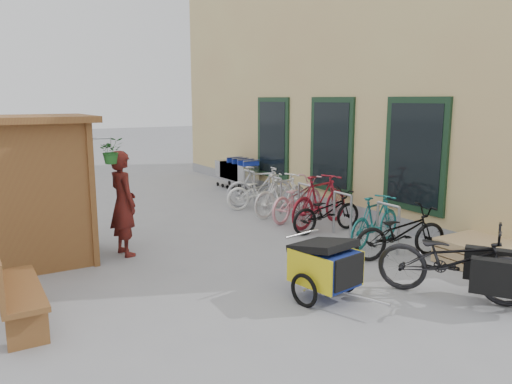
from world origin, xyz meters
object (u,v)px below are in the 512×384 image
bench (11,285)px  bike_3 (320,200)px  pallet_stack (483,254)px  bike_5 (281,194)px  bike_2 (327,211)px  person_kiosk (123,203)px  bike_0 (401,232)px  bike_7 (260,186)px  cargo_bike (456,261)px  bike_1 (375,220)px  bike_4 (297,199)px  bike_6 (260,191)px  kiosk (18,171)px  shopping_carts (236,171)px  child_trailer (325,264)px

bench → bike_3: 6.37m
pallet_stack → bike_5: bearing=99.7°
bike_2 → person_kiosk: bearing=82.9°
bike_0 → bike_7: size_ratio=1.01×
cargo_bike → bike_7: bearing=49.7°
pallet_stack → person_kiosk: (-4.72, 3.61, 0.69)m
bike_5 → pallet_stack: bearing=179.2°
bike_1 → bike_4: size_ratio=0.85×
bike_3 → person_kiosk: bearing=73.2°
bike_1 → bike_5: 2.84m
bike_4 → bike_6: (-0.12, 1.39, -0.04)m
bike_5 → bike_7: (0.14, 1.15, 0.01)m
kiosk → bike_7: kiosk is taller
shopping_carts → bike_7: 2.48m
shopping_carts → bike_4: (-0.68, -4.04, -0.08)m
bike_3 → pallet_stack: bearing=175.7°
bike_4 → bike_5: bike_5 is taller
child_trailer → bike_7: bike_7 is taller
bike_7 → person_kiosk: bearing=136.8°
child_trailer → cargo_bike: size_ratio=0.73×
child_trailer → bike_0: size_ratio=0.87×
bike_1 → bike_7: bike_7 is taller
shopping_carts → person_kiosk: person_kiosk is taller
bench → person_kiosk: 2.89m
bench → child_trailer: (3.69, -1.23, -0.04)m
kiosk → bike_5: 5.64m
cargo_bike → bike_4: size_ratio=1.12×
bench → bike_0: size_ratio=0.94×
bike_0 → bike_2: (0.00, 1.96, -0.02)m
kiosk → pallet_stack: 7.50m
person_kiosk → bike_6: (3.91, 1.90, -0.46)m
bench → bike_3: (6.08, 1.90, 0.04)m
bike_2 → bike_7: 2.81m
cargo_bike → bike_5: bearing=49.6°
bike_6 → bike_3: bearing=-162.8°
shopping_carts → bike_5: size_ratio=1.09×
bike_3 → bike_4: bearing=-7.5°
pallet_stack → shopping_carts: bearing=90.0°
bike_4 → bike_0: bearing=158.9°
cargo_bike → person_kiosk: person_kiosk is taller
pallet_stack → shopping_carts: shopping_carts is taller
person_kiosk → bike_2: size_ratio=1.12×
person_kiosk → bike_4: size_ratio=0.99×
shopping_carts → bike_0: shopping_carts is taller
bike_2 → bike_5: (0.01, 1.65, 0.07)m
shopping_carts → bike_1: (-0.62, -6.38, -0.10)m
bike_0 → cargo_bike: bearing=171.2°
pallet_stack → cargo_bike: size_ratio=0.59×
bench → kiosk: bearing=80.8°
child_trailer → bike_0: 2.30m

